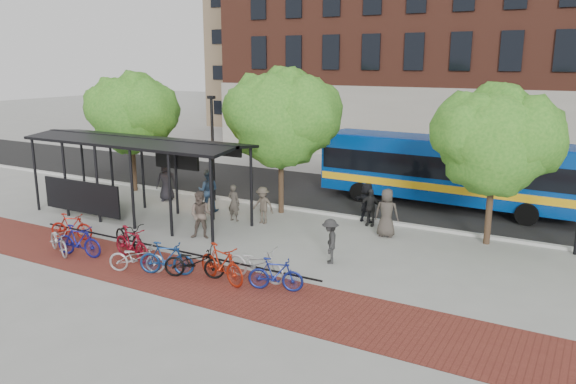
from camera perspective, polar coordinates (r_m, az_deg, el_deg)
The scene contains 31 objects.
ground at distance 21.44m, azimuth 1.82°, elevation -5.18°, with size 160.00×160.00×0.00m, color #9E9E99.
asphalt_street at distance 28.49m, azimuth 9.32°, elevation -0.66°, with size 160.00×8.00×0.01m, color black.
curb at distance 24.88m, azimuth 6.11°, elevation -2.48°, with size 160.00×0.25×0.12m, color #B7B7B2.
brick_strip at distance 18.60m, azimuth -11.04°, elevation -8.37°, with size 24.00×3.00×0.01m, color maroon.
bike_rack_rail at distance 20.04m, azimuth -12.23°, elevation -6.83°, with size 12.00×0.05×0.95m, color black.
bus_shelter at distance 25.10m, azimuth -15.38°, elevation 4.13°, with size 10.60×3.07×3.60m.
tree_a at distance 30.29m, azimuth -15.55°, elevation 7.99°, with size 4.90×4.00×6.18m.
tree_b at distance 24.78m, azimuth -0.47°, elevation 7.90°, with size 5.15×4.20×6.47m.
tree_c at distance 21.80m, azimuth 20.56°, elevation 5.24°, with size 4.66×3.80×5.92m.
lamp_post_left at distance 27.44m, azimuth -7.66°, elevation 4.71°, with size 0.35×0.20×5.12m.
bus at distance 27.27m, azimuth 15.88°, elevation 2.36°, with size 12.08×3.26×3.23m.
bike_1 at distance 23.24m, azimuth -21.15°, elevation -3.29°, with size 0.49×1.72×1.03m, color maroon.
bike_2 at distance 21.73m, azimuth -22.26°, elevation -4.59°, with size 0.65×1.87×0.98m, color #979699.
bike_3 at distance 21.17m, azimuth -20.49°, elevation -4.68°, with size 0.53×1.88×1.13m, color navy.
bike_4 at distance 21.41m, azimuth -15.85°, elevation -4.30°, with size 0.67×1.93×1.01m, color black.
bike_5 at distance 20.25m, azimuth -15.61°, elevation -5.06°, with size 0.55×1.95×1.17m, color maroon.
bike_6 at distance 19.08m, azimuth -15.10°, elevation -6.45°, with size 0.66×1.89×0.99m, color #A3A3A5.
bike_7 at distance 18.61m, azimuth -12.24°, elevation -6.61°, with size 0.52×1.84×1.10m, color navy.
bike_8 at distance 18.22m, azimuth -9.51°, elevation -7.03°, with size 0.69×1.98×1.04m, color black.
bike_9 at distance 17.70m, azimuth -6.78°, elevation -7.24°, with size 0.57×2.03×1.22m, color #9F220E.
bike_10 at distance 17.78m, azimuth -3.28°, elevation -7.25°, with size 0.74×2.12×1.11m, color #B3B3B6.
bike_11 at distance 17.01m, azimuth -1.27°, elevation -8.36°, with size 0.48×1.71×1.03m, color navy.
pedestrian_0 at distance 28.18m, azimuth -12.27°, elevation 1.08°, with size 0.95×0.62×1.95m, color black.
pedestrian_1 at distance 24.20m, azimuth -5.53°, elevation -1.09°, with size 0.59×0.38×1.61m, color #3F3932.
pedestrian_2 at distance 25.87m, azimuth -8.10°, elevation 0.15°, with size 0.94×0.73×1.93m, color #21354E.
pedestrian_3 at distance 23.73m, azimuth -2.58°, elevation -1.35°, with size 1.03×0.59×1.59m, color #4C4339.
pedestrian_4 at distance 23.65m, azimuth 8.36°, elevation -1.55°, with size 0.92×0.38×1.57m, color #282828.
pedestrian_5 at distance 24.15m, azimuth 8.03°, elevation -1.06°, with size 1.59×0.51×1.72m, color black.
pedestrian_6 at distance 22.26m, azimuth 9.99°, elevation -2.10°, with size 0.94×0.61×1.92m, color #3E3731.
pedestrian_8 at distance 21.94m, azimuth -8.81°, elevation -2.35°, with size 0.91×0.71×1.87m, color brown.
pedestrian_9 at distance 19.19m, azimuth 4.30°, elevation -5.00°, with size 1.01×0.58×1.56m, color #272727.
Camera 1 is at (9.41, -18.02, 6.80)m, focal length 35.00 mm.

